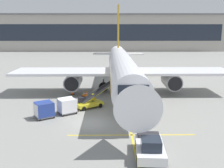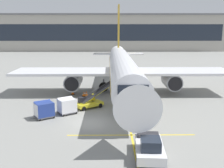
{
  "view_description": "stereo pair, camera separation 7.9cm",
  "coord_description": "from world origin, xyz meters",
  "px_view_note": "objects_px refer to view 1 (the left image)",
  "views": [
    {
      "loc": [
        1.92,
        -26.46,
        9.74
      ],
      "look_at": [
        2.31,
        4.95,
        3.17
      ],
      "focal_mm": 42.16,
      "sensor_mm": 36.0,
      "label": 1
    },
    {
      "loc": [
        2.0,
        -26.46,
        9.74
      ],
      "look_at": [
        2.31,
        4.95,
        3.17
      ],
      "focal_mm": 42.16,
      "sensor_mm": 36.0,
      "label": 2
    }
  ],
  "objects_px": {
    "safety_cone_nose_mark": "(84,94)",
    "ground_crew_marshaller": "(59,105)",
    "baggage_cart_second": "(44,109)",
    "ground_crew_by_loader": "(73,105)",
    "belt_loader": "(91,101)",
    "ground_crew_by_carts": "(93,99)",
    "safety_cone_engine_keepout": "(73,92)",
    "parked_airplane": "(122,68)",
    "baggage_cart_lead": "(67,105)",
    "safety_cone_wingtip": "(86,94)",
    "pushback_tug": "(150,147)"
  },
  "relations": [
    {
      "from": "safety_cone_nose_mark",
      "to": "ground_crew_marshaller",
      "type": "bearing_deg",
      "value": -105.35
    },
    {
      "from": "baggage_cart_second",
      "to": "ground_crew_by_loader",
      "type": "distance_m",
      "value": 3.46
    },
    {
      "from": "belt_loader",
      "to": "ground_crew_by_carts",
      "type": "relative_size",
      "value": 2.91
    },
    {
      "from": "safety_cone_engine_keepout",
      "to": "safety_cone_nose_mark",
      "type": "height_order",
      "value": "safety_cone_nose_mark"
    },
    {
      "from": "belt_loader",
      "to": "ground_crew_by_carts",
      "type": "distance_m",
      "value": 0.4
    },
    {
      "from": "parked_airplane",
      "to": "ground_crew_by_carts",
      "type": "xyz_separation_m",
      "value": [
        -4.14,
        -7.48,
        -2.85
      ]
    },
    {
      "from": "ground_crew_by_carts",
      "to": "safety_cone_nose_mark",
      "type": "height_order",
      "value": "ground_crew_by_carts"
    },
    {
      "from": "ground_crew_by_loader",
      "to": "ground_crew_by_carts",
      "type": "bearing_deg",
      "value": 50.56
    },
    {
      "from": "baggage_cart_lead",
      "to": "ground_crew_by_carts",
      "type": "height_order",
      "value": "baggage_cart_lead"
    },
    {
      "from": "baggage_cart_second",
      "to": "ground_crew_by_carts",
      "type": "height_order",
      "value": "baggage_cart_second"
    },
    {
      "from": "ground_crew_marshaller",
      "to": "safety_cone_nose_mark",
      "type": "xyz_separation_m",
      "value": [
        2.19,
        8.0,
        -0.66
      ]
    },
    {
      "from": "baggage_cart_lead",
      "to": "safety_cone_engine_keepout",
      "type": "bearing_deg",
      "value": 93.51
    },
    {
      "from": "baggage_cart_lead",
      "to": "ground_crew_marshaller",
      "type": "distance_m",
      "value": 0.98
    },
    {
      "from": "parked_airplane",
      "to": "baggage_cart_second",
      "type": "relative_size",
      "value": 16.05
    },
    {
      "from": "baggage_cart_second",
      "to": "safety_cone_engine_keepout",
      "type": "relative_size",
      "value": 4.12
    },
    {
      "from": "baggage_cart_lead",
      "to": "ground_crew_by_loader",
      "type": "distance_m",
      "value": 0.77
    },
    {
      "from": "ground_crew_by_carts",
      "to": "safety_cone_nose_mark",
      "type": "xyz_separation_m",
      "value": [
        -1.66,
        5.36,
        -0.66
      ]
    },
    {
      "from": "baggage_cart_second",
      "to": "safety_cone_nose_mark",
      "type": "relative_size",
      "value": 3.85
    },
    {
      "from": "ground_crew_by_loader",
      "to": "safety_cone_wingtip",
      "type": "distance_m",
      "value": 7.95
    },
    {
      "from": "parked_airplane",
      "to": "belt_loader",
      "type": "height_order",
      "value": "parked_airplane"
    },
    {
      "from": "parked_airplane",
      "to": "belt_loader",
      "type": "bearing_deg",
      "value": -119.42
    },
    {
      "from": "belt_loader",
      "to": "pushback_tug",
      "type": "distance_m",
      "value": 14.39
    },
    {
      "from": "baggage_cart_lead",
      "to": "baggage_cart_second",
      "type": "distance_m",
      "value": 2.74
    },
    {
      "from": "baggage_cart_second",
      "to": "safety_cone_wingtip",
      "type": "distance_m",
      "value": 10.31
    },
    {
      "from": "pushback_tug",
      "to": "ground_crew_by_loader",
      "type": "xyz_separation_m",
      "value": [
        -7.33,
        11.02,
        0.17
      ]
    },
    {
      "from": "baggage_cart_lead",
      "to": "ground_crew_by_carts",
      "type": "bearing_deg",
      "value": 43.53
    },
    {
      "from": "belt_loader",
      "to": "baggage_cart_lead",
      "type": "bearing_deg",
      "value": -137.15
    },
    {
      "from": "ground_crew_by_carts",
      "to": "safety_cone_engine_keepout",
      "type": "bearing_deg",
      "value": 117.93
    },
    {
      "from": "baggage_cart_lead",
      "to": "baggage_cart_second",
      "type": "relative_size",
      "value": 1.0
    },
    {
      "from": "ground_crew_by_carts",
      "to": "safety_cone_engine_keepout",
      "type": "relative_size",
      "value": 2.66
    },
    {
      "from": "baggage_cart_lead",
      "to": "safety_cone_wingtip",
      "type": "relative_size",
      "value": 3.39
    },
    {
      "from": "baggage_cart_lead",
      "to": "ground_crew_by_carts",
      "type": "relative_size",
      "value": 1.55
    },
    {
      "from": "belt_loader",
      "to": "safety_cone_wingtip",
      "type": "xyz_separation_m",
      "value": [
        -1.02,
        5.59,
        -0.48
      ]
    },
    {
      "from": "baggage_cart_second",
      "to": "safety_cone_nose_mark",
      "type": "distance_m",
      "value": 10.24
    },
    {
      "from": "parked_airplane",
      "to": "safety_cone_wingtip",
      "type": "bearing_deg",
      "value": -157.98
    },
    {
      "from": "baggage_cart_second",
      "to": "safety_cone_wingtip",
      "type": "xyz_separation_m",
      "value": [
        3.91,
        9.53,
        -0.61
      ]
    },
    {
      "from": "ground_crew_by_loader",
      "to": "ground_crew_by_carts",
      "type": "relative_size",
      "value": 1.0
    },
    {
      "from": "baggage_cart_second",
      "to": "ground_crew_marshaller",
      "type": "bearing_deg",
      "value": 50.37
    },
    {
      "from": "parked_airplane",
      "to": "safety_cone_engine_keepout",
      "type": "relative_size",
      "value": 66.16
    },
    {
      "from": "baggage_cart_second",
      "to": "ground_crew_by_carts",
      "type": "distance_m",
      "value": 6.68
    },
    {
      "from": "ground_crew_by_carts",
      "to": "safety_cone_wingtip",
      "type": "relative_size",
      "value": 2.18
    },
    {
      "from": "pushback_tug",
      "to": "baggage_cart_second",
      "type": "bearing_deg",
      "value": 137.88
    },
    {
      "from": "parked_airplane",
      "to": "ground_crew_marshaller",
      "type": "distance_m",
      "value": 13.2
    },
    {
      "from": "baggage_cart_lead",
      "to": "baggage_cart_second",
      "type": "xyz_separation_m",
      "value": [
        -2.3,
        -1.49,
        0.0
      ]
    },
    {
      "from": "belt_loader",
      "to": "ground_crew_by_carts",
      "type": "bearing_deg",
      "value": 49.96
    },
    {
      "from": "baggage_cart_second",
      "to": "ground_crew_by_loader",
      "type": "height_order",
      "value": "baggage_cart_second"
    },
    {
      "from": "baggage_cart_lead",
      "to": "belt_loader",
      "type": "bearing_deg",
      "value": 42.85
    },
    {
      "from": "baggage_cart_lead",
      "to": "pushback_tug",
      "type": "height_order",
      "value": "baggage_cart_lead"
    },
    {
      "from": "belt_loader",
      "to": "ground_crew_marshaller",
      "type": "xyz_separation_m",
      "value": [
        -3.61,
        -2.34,
        0.13
      ]
    },
    {
      "from": "baggage_cart_lead",
      "to": "ground_crew_marshaller",
      "type": "xyz_separation_m",
      "value": [
        -0.97,
        0.1,
        -0.0
      ]
    }
  ]
}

